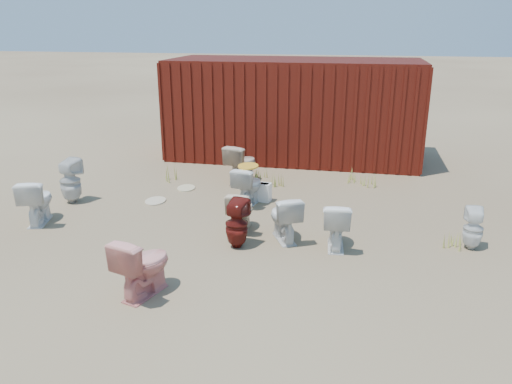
% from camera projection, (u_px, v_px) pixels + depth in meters
% --- Properties ---
extents(ground, '(100.00, 100.00, 0.00)m').
position_uv_depth(ground, '(248.00, 237.00, 7.89)').
color(ground, brown).
rests_on(ground, ground).
extents(shipping_container, '(6.00, 2.40, 2.40)m').
position_uv_depth(shipping_container, '(294.00, 109.00, 12.33)').
color(shipping_container, '#4B110C').
rests_on(shipping_container, ground).
extents(toilet_front_a, '(0.63, 0.85, 0.77)m').
position_uv_depth(toilet_front_a, '(37.00, 201.00, 8.34)').
color(toilet_front_a, white).
rests_on(toilet_front_a, ground).
extents(toilet_front_pink, '(0.65, 0.87, 0.79)m').
position_uv_depth(toilet_front_pink, '(143.00, 265.00, 6.10)').
color(toilet_front_pink, pink).
rests_on(toilet_front_pink, ground).
extents(toilet_front_c, '(0.69, 0.83, 0.73)m').
position_uv_depth(toilet_front_c, '(284.00, 218.00, 7.67)').
color(toilet_front_c, white).
rests_on(toilet_front_c, ground).
extents(toilet_front_maroon, '(0.40, 0.41, 0.75)m').
position_uv_depth(toilet_front_maroon, '(237.00, 224.00, 7.41)').
color(toilet_front_maroon, '#611510').
rests_on(toilet_front_maroon, ground).
extents(toilet_front_e, '(0.46, 0.74, 0.73)m').
position_uv_depth(toilet_front_e, '(336.00, 224.00, 7.41)').
color(toilet_front_e, white).
rests_on(toilet_front_e, ground).
extents(toilet_back_a, '(0.45, 0.46, 0.84)m').
position_uv_depth(toilet_back_a, '(70.00, 181.00, 9.28)').
color(toilet_back_a, silver).
rests_on(toilet_back_a, ground).
extents(toilet_back_beige_left, '(0.38, 0.67, 0.68)m').
position_uv_depth(toilet_back_beige_left, '(241.00, 210.00, 8.04)').
color(toilet_back_beige_left, beige).
rests_on(toilet_back_beige_left, ground).
extents(toilet_back_beige_right, '(0.70, 0.92, 0.83)m').
position_uv_depth(toilet_back_beige_right, '(242.00, 164.00, 10.47)').
color(toilet_back_beige_right, tan).
rests_on(toilet_back_beige_right, ground).
extents(toilet_back_yellowlid, '(0.56, 0.79, 0.73)m').
position_uv_depth(toilet_back_yellowlid, '(248.00, 186.00, 9.18)').
color(toilet_back_yellowlid, white).
rests_on(toilet_back_yellowlid, ground).
extents(toilet_back_e, '(0.30, 0.31, 0.64)m').
position_uv_depth(toilet_back_e, '(473.00, 229.00, 7.38)').
color(toilet_back_e, white).
rests_on(toilet_back_e, ground).
extents(yellow_lid, '(0.37, 0.46, 0.02)m').
position_uv_depth(yellow_lid, '(248.00, 166.00, 9.06)').
color(yellow_lid, gold).
rests_on(yellow_lid, toilet_back_yellowlid).
extents(loose_tank, '(0.53, 0.28, 0.35)m').
position_uv_depth(loose_tank, '(258.00, 191.00, 9.47)').
color(loose_tank, white).
rests_on(loose_tank, ground).
extents(loose_lid_near, '(0.41, 0.52, 0.02)m').
position_uv_depth(loose_lid_near, '(155.00, 201.00, 9.45)').
color(loose_lid_near, beige).
rests_on(loose_lid_near, ground).
extents(loose_lid_far, '(0.43, 0.52, 0.02)m').
position_uv_depth(loose_lid_far, '(186.00, 188.00, 10.19)').
color(loose_lid_far, beige).
rests_on(loose_lid_far, ground).
extents(weed_clump_a, '(0.36, 0.36, 0.34)m').
position_uv_depth(weed_clump_a, '(172.00, 173.00, 10.64)').
color(weed_clump_a, '#A2A441').
rests_on(weed_clump_a, ground).
extents(weed_clump_b, '(0.32, 0.32, 0.31)m').
position_uv_depth(weed_clump_b, '(278.00, 178.00, 10.36)').
color(weed_clump_b, '#A2A441').
rests_on(weed_clump_b, ground).
extents(weed_clump_c, '(0.36, 0.36, 0.28)m').
position_uv_depth(weed_clump_c, '(367.00, 179.00, 10.34)').
color(weed_clump_c, '#A2A441').
rests_on(weed_clump_c, ground).
extents(weed_clump_d, '(0.30, 0.30, 0.23)m').
position_uv_depth(weed_clump_d, '(259.00, 174.00, 10.81)').
color(weed_clump_d, '#A2A441').
rests_on(weed_clump_d, ground).
extents(weed_clump_e, '(0.34, 0.34, 0.28)m').
position_uv_depth(weed_clump_e, '(355.00, 176.00, 10.60)').
color(weed_clump_e, '#A2A441').
rests_on(weed_clump_e, ground).
extents(weed_clump_f, '(0.28, 0.28, 0.23)m').
position_uv_depth(weed_clump_f, '(453.00, 240.00, 7.47)').
color(weed_clump_f, '#A2A441').
rests_on(weed_clump_f, ground).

